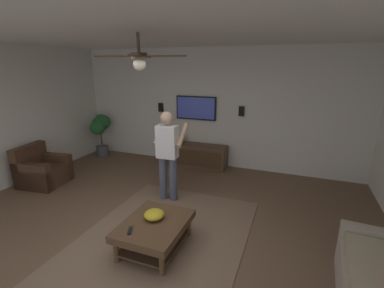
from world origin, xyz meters
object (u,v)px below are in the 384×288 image
(armchair, at_px, (42,171))
(wall_speaker_right, at_px, (161,107))
(tv, at_px, (196,108))
(remote_black, at_px, (130,231))
(remote_white, at_px, (151,217))
(wall_speaker_left, at_px, (241,111))
(ceiling_fan, at_px, (139,59))
(person_standing, at_px, (168,151))
(bowl, at_px, (154,215))
(vase_round, at_px, (180,138))
(coffee_table, at_px, (155,229))
(potted_plant_tall, at_px, (100,128))
(media_console, at_px, (192,155))

(armchair, xyz_separation_m, wall_speaker_right, (2.38, -1.57, 1.09))
(tv, distance_m, remote_black, 3.84)
(armchair, xyz_separation_m, remote_black, (-1.31, -3.03, 0.13))
(remote_white, relative_size, wall_speaker_right, 0.68)
(tv, bearing_deg, wall_speaker_left, 90.68)
(wall_speaker_left, xyz_separation_m, ceiling_fan, (-3.07, 0.73, 1.09))
(armchair, relative_size, wall_speaker_right, 4.14)
(ceiling_fan, bearing_deg, wall_speaker_right, 23.57)
(remote_white, distance_m, remote_black, 0.38)
(person_standing, xyz_separation_m, bowl, (-1.28, -0.41, -0.47))
(bowl, bearing_deg, person_standing, 17.81)
(vase_round, relative_size, ceiling_fan, 0.18)
(coffee_table, distance_m, vase_round, 3.34)
(person_standing, bearing_deg, wall_speaker_right, 26.96)
(armchair, bearing_deg, potted_plant_tall, 84.21)
(media_console, xyz_separation_m, bowl, (-3.07, -0.63, 0.19))
(armchair, height_order, remote_white, armchair)
(vase_round, xyz_separation_m, wall_speaker_right, (0.23, 0.63, 0.70))
(tv, xyz_separation_m, vase_round, (-0.22, 0.33, -0.74))
(remote_white, distance_m, vase_round, 3.23)
(media_console, distance_m, tv, 1.15)
(bowl, distance_m, remote_black, 0.40)
(bowl, relative_size, ceiling_fan, 0.23)
(tv, height_order, vase_round, tv)
(media_console, xyz_separation_m, vase_round, (0.03, 0.33, 0.39))
(coffee_table, xyz_separation_m, bowl, (0.07, 0.04, 0.17))
(tv, relative_size, vase_round, 4.59)
(tv, distance_m, wall_speaker_left, 1.11)
(armchair, relative_size, person_standing, 0.56)
(armchair, bearing_deg, wall_speaker_right, 48.90)
(remote_white, bearing_deg, tv, -16.44)
(coffee_table, xyz_separation_m, media_console, (3.14, 0.68, -0.02))
(media_console, relative_size, person_standing, 1.04)
(bowl, distance_m, vase_round, 3.24)
(person_standing, bearing_deg, remote_black, -173.85)
(person_standing, relative_size, vase_round, 7.45)
(armchair, height_order, vase_round, armchair)
(ceiling_fan, bearing_deg, armchair, 76.62)
(bowl, height_order, vase_round, vase_round)
(media_console, distance_m, person_standing, 1.92)
(tv, distance_m, potted_plant_tall, 2.70)
(wall_speaker_right, xyz_separation_m, ceiling_fan, (-3.07, -1.34, 1.11))
(armchair, height_order, tv, tv)
(person_standing, relative_size, remote_white, 10.93)
(potted_plant_tall, bearing_deg, tv, -81.04)
(wall_speaker_right, distance_m, ceiling_fan, 3.53)
(coffee_table, distance_m, person_standing, 1.56)
(ceiling_fan, bearing_deg, vase_round, 13.93)
(coffee_table, xyz_separation_m, person_standing, (1.35, 0.45, 0.64))
(vase_round, bearing_deg, coffee_table, -162.37)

